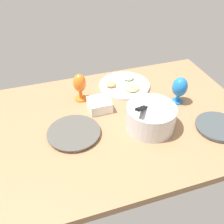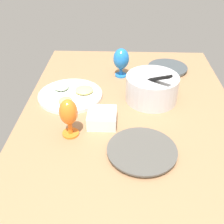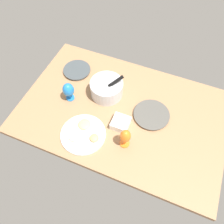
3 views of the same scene
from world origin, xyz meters
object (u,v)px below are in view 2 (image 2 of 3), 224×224
at_px(hurricane_glass_orange, 69,114).
at_px(square_bowl_white, 102,117).
at_px(mixing_bowl, 152,87).
at_px(dinner_plate_right, 142,151).
at_px(hurricane_glass_blue, 121,60).
at_px(fruit_platter, 71,95).
at_px(dinner_plate_left, 167,68).

relative_size(hurricane_glass_orange, square_bowl_white, 1.37).
bearing_deg(mixing_bowl, dinner_plate_right, -9.41).
bearing_deg(hurricane_glass_blue, fruit_platter, -46.28).
relative_size(mixing_bowl, square_bowl_white, 2.06).
xyz_separation_m(dinner_plate_right, hurricane_glass_blue, (-0.66, -0.09, 0.09)).
distance_m(hurricane_glass_blue, hurricane_glass_orange, 0.59).
relative_size(dinner_plate_right, mixing_bowl, 1.06).
bearing_deg(hurricane_glass_blue, hurricane_glass_orange, -20.84).
distance_m(mixing_bowl, fruit_platter, 0.42).
relative_size(mixing_bowl, hurricane_glass_orange, 1.50).
bearing_deg(dinner_plate_right, mixing_bowl, 170.59).
height_order(hurricane_glass_orange, square_bowl_white, hurricane_glass_orange).
distance_m(dinner_plate_left, fruit_platter, 0.64).
xyz_separation_m(mixing_bowl, square_bowl_white, (0.21, -0.24, -0.04)).
bearing_deg(dinner_plate_left, fruit_platter, -58.47).
bearing_deg(dinner_plate_left, hurricane_glass_orange, -37.80).
xyz_separation_m(fruit_platter, square_bowl_white, (0.22, 0.18, 0.02)).
height_order(dinner_plate_right, hurricane_glass_blue, hurricane_glass_blue).
bearing_deg(dinner_plate_left, square_bowl_white, -33.25).
height_order(dinner_plate_right, square_bowl_white, square_bowl_white).
bearing_deg(dinner_plate_left, dinner_plate_right, -14.62).
height_order(mixing_bowl, hurricane_glass_blue, mixing_bowl).
bearing_deg(mixing_bowl, fruit_platter, -91.13).
distance_m(dinner_plate_left, hurricane_glass_blue, 0.31).
bearing_deg(square_bowl_white, dinner_plate_right, 41.96).
height_order(dinner_plate_left, square_bowl_white, square_bowl_white).
relative_size(dinner_plate_left, hurricane_glass_blue, 1.42).
relative_size(fruit_platter, square_bowl_white, 2.59).
distance_m(dinner_plate_left, dinner_plate_right, 0.77).
xyz_separation_m(dinner_plate_left, mixing_bowl, (0.34, -0.13, 0.06)).
xyz_separation_m(dinner_plate_left, square_bowl_white, (0.56, -0.37, 0.02)).
relative_size(hurricane_glass_blue, hurricane_glass_orange, 0.96).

